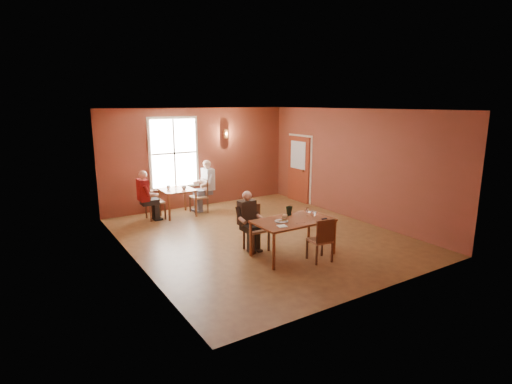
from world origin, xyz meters
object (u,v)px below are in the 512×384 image
main_table (293,237)px  chair_diner_main (256,229)px  chair_diner_white (199,196)px  chair_diner_maroon (155,201)px  diner_maroon (154,195)px  diner_white (199,188)px  chair_empty (320,239)px  second_table (178,202)px  diner_main (257,223)px

main_table → chair_diner_main: chair_diner_main is taller
chair_diner_white → chair_diner_maroon: 1.30m
main_table → diner_maroon: size_ratio=1.22×
chair_diner_white → diner_white: (0.03, 0.00, 0.24)m
main_table → chair_empty: 0.61m
chair_empty → second_table: chair_empty is taller
chair_diner_white → diner_maroon: (-1.33, 0.00, 0.19)m
chair_diner_main → diner_maroon: 3.69m
second_table → chair_diner_maroon: 0.66m
main_table → chair_empty: bearing=-63.2°
chair_diner_main → diner_white: bearing=-94.1°
diner_white → chair_diner_maroon: bearing=90.0°
diner_main → diner_white: bearing=-94.1°
diner_main → chair_empty: size_ratio=1.37×
chair_diner_main → chair_diner_white: chair_diner_main is taller
chair_diner_main → second_table: 3.54m
main_table → chair_empty: size_ratio=1.80×
main_table → chair_diner_maroon: (-1.58, 4.16, 0.12)m
chair_diner_white → second_table: bearing=90.0°
second_table → chair_diner_white: (0.65, 0.00, 0.10)m
main_table → diner_maroon: bearing=111.1°
diner_main → second_table: 3.58m
second_table → chair_diner_white: 0.66m
main_table → chair_diner_white: 4.17m
second_table → main_table: bearing=-77.4°
main_table → diner_white: size_ratio=1.13×
diner_main → diner_maroon: (-1.11, 3.54, 0.05)m
diner_main → chair_diner_white: (0.22, 3.54, -0.14)m
main_table → chair_diner_maroon: 4.45m
diner_white → chair_diner_maroon: size_ratio=1.45×
diner_main → chair_empty: (0.77, -1.16, -0.17)m
chair_empty → diner_white: size_ratio=0.63×
main_table → diner_white: bearing=93.4°
chair_diner_maroon → main_table: bearing=20.8°
second_table → diner_main: bearing=-83.1°
main_table → diner_main: size_ratio=1.32×
chair_diner_white → chair_empty: bearing=-173.3°
diner_main → diner_white: 3.55m
diner_white → diner_maroon: (-1.36, 0.00, -0.05)m
diner_white → diner_maroon: size_ratio=1.08×
diner_white → second_table: bearing=90.0°
chair_diner_maroon → chair_diner_white: bearing=90.0°
chair_diner_main → chair_diner_white: 3.52m
chair_diner_maroon → second_table: bearing=90.0°
diner_main → chair_empty: diner_main is taller
diner_maroon → chair_diner_white: bearing=90.0°
chair_empty → diner_maroon: (-1.88, 4.70, 0.22)m
chair_diner_maroon → diner_main: bearing=16.9°
main_table → diner_white: 4.18m
diner_maroon → diner_main: bearing=17.4°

